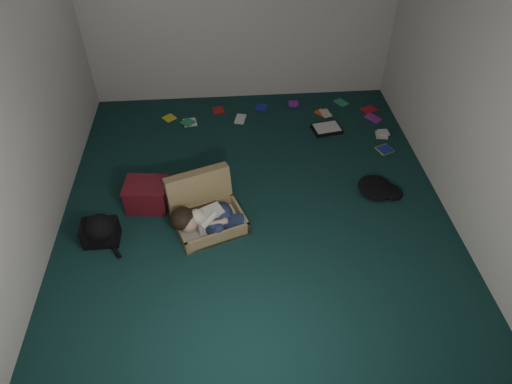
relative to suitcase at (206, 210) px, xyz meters
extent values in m
plane|color=#113230|center=(0.51, 0.15, -0.15)|extent=(4.50, 4.50, 0.00)
plane|color=silver|center=(0.51, 2.40, 1.15)|extent=(4.50, 0.00, 4.50)
plane|color=silver|center=(0.51, -2.10, 1.15)|extent=(4.50, 0.00, 4.50)
plane|color=silver|center=(-1.49, 0.15, 1.15)|extent=(0.00, 4.50, 4.50)
plane|color=silver|center=(2.51, 0.15, 1.15)|extent=(0.00, 4.50, 4.50)
cube|color=tan|center=(0.04, -0.13, -0.07)|extent=(0.78, 0.67, 0.15)
cube|color=silver|center=(0.04, -0.13, -0.11)|extent=(0.71, 0.59, 0.02)
cube|color=tan|center=(-0.06, 0.17, 0.09)|extent=(0.69, 0.41, 0.49)
cube|color=white|center=(0.03, -0.15, 0.02)|extent=(0.33, 0.27, 0.21)
sphere|color=tan|center=(-0.16, -0.25, 0.07)|extent=(0.18, 0.18, 0.18)
ellipsoid|color=black|center=(-0.21, -0.21, 0.11)|extent=(0.24, 0.25, 0.21)
ellipsoid|color=navy|center=(0.16, -0.09, 0.02)|extent=(0.22, 0.25, 0.21)
cube|color=navy|center=(0.13, -0.22, 0.01)|extent=(0.27, 0.25, 0.13)
cube|color=navy|center=(0.26, -0.18, -0.02)|extent=(0.23, 0.12, 0.10)
sphere|color=white|center=(0.34, -0.12, -0.04)|extent=(0.10, 0.10, 0.10)
sphere|color=white|center=(0.36, -0.19, -0.05)|extent=(0.09, 0.09, 0.09)
cylinder|color=tan|center=(0.12, -0.25, 0.06)|extent=(0.18, 0.11, 0.06)
cube|color=maroon|center=(-0.61, 0.26, -0.01)|extent=(0.45, 0.36, 0.28)
cube|color=maroon|center=(-0.61, 0.26, 0.14)|extent=(0.47, 0.39, 0.02)
cube|color=black|center=(1.54, 1.47, -0.12)|extent=(0.39, 0.32, 0.04)
cube|color=white|center=(1.54, 1.47, -0.10)|extent=(0.35, 0.28, 0.01)
cube|color=yellow|center=(-0.49, 1.90, -0.14)|extent=(0.18, 0.13, 0.02)
cube|color=#B41819|center=(0.16, 2.04, -0.14)|extent=(0.22, 0.21, 0.02)
cube|color=white|center=(0.45, 1.80, -0.14)|extent=(0.18, 0.21, 0.02)
cube|color=#1D26A0|center=(1.20, 2.10, -0.14)|extent=(0.19, 0.21, 0.02)
cube|color=#EB501B|center=(1.57, 1.84, -0.14)|extent=(0.22, 0.21, 0.02)
cube|color=#289560|center=(1.87, 2.10, -0.14)|extent=(0.19, 0.15, 0.02)
cube|color=purple|center=(2.21, 1.68, -0.14)|extent=(0.22, 0.22, 0.02)
cube|color=beige|center=(2.21, 1.29, -0.14)|extent=(0.16, 0.20, 0.02)
cube|color=yellow|center=(2.17, 1.00, -0.14)|extent=(0.20, 0.22, 0.02)
cube|color=#B41819|center=(2.21, 1.88, -0.14)|extent=(0.22, 0.20, 0.02)
cube|color=white|center=(-0.21, 1.77, -0.14)|extent=(0.20, 0.16, 0.02)
cube|color=#1D26A0|center=(0.75, 2.06, -0.14)|extent=(0.22, 0.22, 0.02)
camera|label=1|loc=(0.24, -3.28, 3.25)|focal=32.00mm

